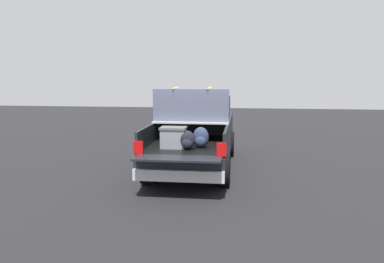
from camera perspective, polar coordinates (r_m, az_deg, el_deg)
name	(u,v)px	position (r m, az deg, el deg)	size (l,w,h in m)	color
ground_plane	(195,168)	(10.95, 0.41, -5.26)	(40.00, 40.00, 0.00)	black
pickup_truck	(196,131)	(11.14, 0.65, 0.10)	(6.05, 2.06, 2.23)	black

